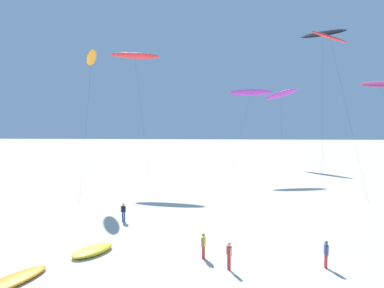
% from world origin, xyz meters
% --- Properties ---
extents(flying_kite_0, '(5.28, 8.23, 13.73)m').
position_xyz_m(flying_kite_0, '(21.35, 37.78, 13.12)').
color(flying_kite_0, '#EA5193').
rests_on(flying_kite_0, ground).
extents(flying_kite_1, '(6.27, 6.37, 21.94)m').
position_xyz_m(flying_kite_1, '(17.53, 47.26, 21.14)').
color(flying_kite_1, black).
rests_on(flying_kite_1, ground).
extents(flying_kite_3, '(6.07, 13.26, 14.98)m').
position_xyz_m(flying_kite_3, '(15.03, 64.80, 13.67)').
color(flying_kite_3, purple).
rests_on(flying_kite_3, ground).
extents(flying_kite_4, '(8.17, 7.47, 19.14)m').
position_xyz_m(flying_kite_4, '(-9.78, 47.54, 18.30)').
color(flying_kite_4, red).
rests_on(flying_kite_4, ground).
extents(flying_kite_5, '(7.47, 6.48, 13.80)m').
position_xyz_m(flying_kite_5, '(7.92, 51.87, 13.14)').
color(flying_kite_5, purple).
rests_on(flying_kite_5, ground).
extents(flying_kite_6, '(6.43, 8.52, 19.03)m').
position_xyz_m(flying_kite_6, '(15.45, 37.54, 18.56)').
color(flying_kite_6, red).
rests_on(flying_kite_6, ground).
extents(flying_kite_7, '(2.75, 11.11, 17.69)m').
position_xyz_m(flying_kite_7, '(-13.33, 38.60, 16.59)').
color(flying_kite_7, orange).
rests_on(flying_kite_7, ground).
extents(grounded_kite_0, '(3.35, 4.97, 0.30)m').
position_xyz_m(grounded_kite_0, '(-9.57, 12.04, 0.16)').
color(grounded_kite_0, orange).
rests_on(grounded_kite_0, ground).
extents(grounded_kite_2, '(3.06, 3.64, 0.40)m').
position_xyz_m(grounded_kite_2, '(-6.50, 16.80, 0.20)').
color(grounded_kite_2, yellow).
rests_on(grounded_kite_2, ground).
extents(person_foreground_walker, '(0.29, 0.48, 1.65)m').
position_xyz_m(person_foreground_walker, '(0.99, 16.28, 0.90)').
color(person_foreground_walker, red).
rests_on(person_foreground_walker, ground).
extents(person_near_left, '(0.31, 0.46, 1.69)m').
position_xyz_m(person_near_left, '(2.56, 14.54, 0.93)').
color(person_near_left, red).
rests_on(person_near_left, ground).
extents(person_mid_field, '(0.21, 0.51, 1.69)m').
position_xyz_m(person_mid_field, '(8.46, 15.08, 0.93)').
color(person_mid_field, red).
rests_on(person_mid_field, ground).
extents(person_far_watcher, '(0.50, 0.25, 1.66)m').
position_xyz_m(person_far_watcher, '(-6.18, 24.41, 0.92)').
color(person_far_watcher, '#284CA3').
rests_on(person_far_watcher, ground).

